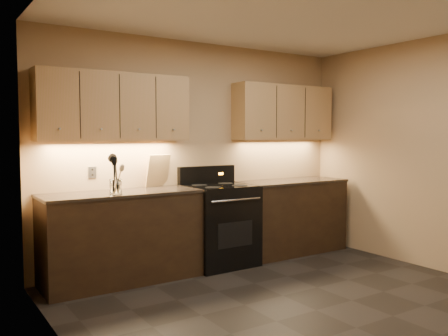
{
  "coord_description": "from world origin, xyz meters",
  "views": [
    {
      "loc": [
        -2.85,
        -2.9,
        1.51
      ],
      "look_at": [
        -0.0,
        1.45,
        1.15
      ],
      "focal_mm": 38.0,
      "sensor_mm": 36.0,
      "label": 1
    }
  ],
  "objects": [
    {
      "name": "floor",
      "position": [
        0.0,
        0.0,
        0.0
      ],
      "size": [
        4.0,
        4.0,
        0.0
      ],
      "primitive_type": "plane",
      "color": "black",
      "rests_on": "ground"
    },
    {
      "name": "ceiling",
      "position": [
        0.0,
        0.0,
        2.6
      ],
      "size": [
        4.0,
        4.0,
        0.0
      ],
      "primitive_type": "plane",
      "rotation": [
        3.14,
        0.0,
        0.0
      ],
      "color": "silver",
      "rests_on": "wall_back"
    },
    {
      "name": "wall_back",
      "position": [
        0.0,
        2.0,
        1.3
      ],
      "size": [
        4.0,
        0.04,
        2.6
      ],
      "primitive_type": "cube",
      "color": "tan",
      "rests_on": "ground"
    },
    {
      "name": "wall_left",
      "position": [
        -2.0,
        0.0,
        1.3
      ],
      "size": [
        0.04,
        4.0,
        2.6
      ],
      "primitive_type": "cube",
      "color": "tan",
      "rests_on": "ground"
    },
    {
      "name": "counter_left",
      "position": [
        -1.1,
        1.7,
        0.47
      ],
      "size": [
        1.62,
        0.62,
        0.93
      ],
      "color": "black",
      "rests_on": "ground"
    },
    {
      "name": "counter_right",
      "position": [
        1.18,
        1.7,
        0.47
      ],
      "size": [
        1.46,
        0.62,
        0.93
      ],
      "color": "black",
      "rests_on": "ground"
    },
    {
      "name": "stove",
      "position": [
        0.08,
        1.68,
        0.48
      ],
      "size": [
        0.76,
        0.68,
        1.14
      ],
      "color": "black",
      "rests_on": "ground"
    },
    {
      "name": "upper_cab_left",
      "position": [
        -1.1,
        1.85,
        1.8
      ],
      "size": [
        1.6,
        0.3,
        0.7
      ],
      "primitive_type": "cube",
      "color": "#AA7B55",
      "rests_on": "wall_back"
    },
    {
      "name": "upper_cab_right",
      "position": [
        1.18,
        1.85,
        1.8
      ],
      "size": [
        1.44,
        0.3,
        0.7
      ],
      "primitive_type": "cube",
      "color": "#AA7B55",
      "rests_on": "wall_back"
    },
    {
      "name": "outlet_plate",
      "position": [
        -1.3,
        1.99,
        1.12
      ],
      "size": [
        0.08,
        0.01,
        0.12
      ],
      "primitive_type": "cube",
      "color": "#B2B5BA",
      "rests_on": "wall_back"
    },
    {
      "name": "utensil_crock",
      "position": [
        -1.2,
        1.57,
        1.0
      ],
      "size": [
        0.15,
        0.15,
        0.15
      ],
      "color": "white",
      "rests_on": "counter_left"
    },
    {
      "name": "cutting_board",
      "position": [
        -0.57,
        1.95,
        1.11
      ],
      "size": [
        0.31,
        0.16,
        0.37
      ],
      "primitive_type": "cube",
      "rotation": [
        0.23,
        0.0,
        0.22
      ],
      "color": "tan",
      "rests_on": "counter_left"
    },
    {
      "name": "wooden_spoon",
      "position": [
        -1.22,
        1.56,
        1.09
      ],
      "size": [
        0.18,
        0.13,
        0.3
      ],
      "primitive_type": null,
      "rotation": [
        -0.21,
        0.43,
        0.07
      ],
      "color": "tan",
      "rests_on": "utensil_crock"
    },
    {
      "name": "black_spoon",
      "position": [
        -1.22,
        1.58,
        1.12
      ],
      "size": [
        0.08,
        0.14,
        0.36
      ],
      "primitive_type": null,
      "rotation": [
        0.2,
        -0.07,
        0.09
      ],
      "color": "black",
      "rests_on": "utensil_crock"
    },
    {
      "name": "black_turner",
      "position": [
        -1.19,
        1.55,
        1.13
      ],
      "size": [
        0.1,
        0.17,
        0.38
      ],
      "primitive_type": null,
      "rotation": [
        -0.22,
        0.06,
        0.16
      ],
      "color": "black",
      "rests_on": "utensil_crock"
    },
    {
      "name": "steel_spatula",
      "position": [
        -1.17,
        1.57,
        1.14
      ],
      "size": [
        0.19,
        0.13,
        0.4
      ],
      "primitive_type": null,
      "rotation": [
        0.03,
        -0.21,
        -0.38
      ],
      "color": "silver",
      "rests_on": "utensil_crock"
    },
    {
      "name": "steel_skimmer",
      "position": [
        -1.17,
        1.56,
        1.13
      ],
      "size": [
        0.18,
        0.12,
        0.39
      ],
      "primitive_type": null,
      "rotation": [
        0.09,
        -0.23,
        -0.03
      ],
      "color": "silver",
      "rests_on": "utensil_crock"
    }
  ]
}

